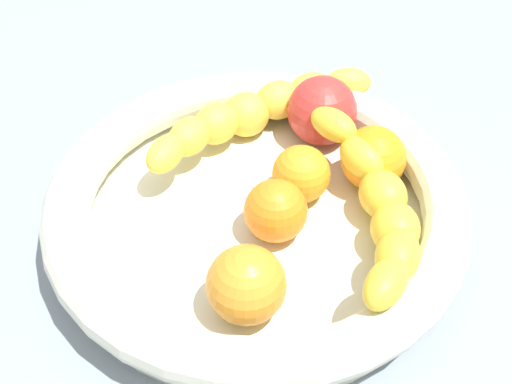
{
  "coord_description": "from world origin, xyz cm",
  "views": [
    {
      "loc": [
        -9.43,
        -39.04,
        46.37
      ],
      "look_at": [
        0.0,
        0.0,
        7.81
      ],
      "focal_mm": 46.69,
      "sensor_mm": 36.0,
      "label": 1
    }
  ],
  "objects_px": {
    "banana_draped_left": "(378,205)",
    "orange_mid_right": "(373,158)",
    "tomato_red": "(322,111)",
    "fruit_bowl": "(256,207)",
    "orange_rear": "(301,174)",
    "orange_mid_left": "(246,285)",
    "orange_front": "(276,211)",
    "banana_draped_right": "(252,113)"
  },
  "relations": [
    {
      "from": "banana_draped_left",
      "to": "orange_mid_right",
      "type": "xyz_separation_m",
      "value": [
        0.02,
        0.06,
        -0.01
      ]
    },
    {
      "from": "orange_mid_right",
      "to": "tomato_red",
      "type": "distance_m",
      "value": 0.08
    },
    {
      "from": "fruit_bowl",
      "to": "orange_rear",
      "type": "relative_size",
      "value": 6.99
    },
    {
      "from": "orange_mid_left",
      "to": "tomato_red",
      "type": "relative_size",
      "value": 0.9
    },
    {
      "from": "banana_draped_left",
      "to": "orange_front",
      "type": "distance_m",
      "value": 0.08
    },
    {
      "from": "banana_draped_left",
      "to": "orange_mid_right",
      "type": "bearing_deg",
      "value": 72.16
    },
    {
      "from": "orange_front",
      "to": "orange_rear",
      "type": "relative_size",
      "value": 1.04
    },
    {
      "from": "orange_mid_left",
      "to": "orange_rear",
      "type": "bearing_deg",
      "value": 56.07
    },
    {
      "from": "banana_draped_left",
      "to": "banana_draped_right",
      "type": "relative_size",
      "value": 0.97
    },
    {
      "from": "orange_front",
      "to": "orange_mid_right",
      "type": "relative_size",
      "value": 0.91
    },
    {
      "from": "tomato_red",
      "to": "orange_mid_right",
      "type": "bearing_deg",
      "value": -70.98
    },
    {
      "from": "orange_mid_right",
      "to": "orange_front",
      "type": "bearing_deg",
      "value": -158.01
    },
    {
      "from": "banana_draped_left",
      "to": "orange_rear",
      "type": "relative_size",
      "value": 4.54
    },
    {
      "from": "orange_rear",
      "to": "banana_draped_right",
      "type": "bearing_deg",
      "value": 104.37
    },
    {
      "from": "orange_rear",
      "to": "tomato_red",
      "type": "bearing_deg",
      "value": 60.34
    },
    {
      "from": "banana_draped_right",
      "to": "orange_mid_left",
      "type": "bearing_deg",
      "value": -104.38
    },
    {
      "from": "banana_draped_right",
      "to": "orange_mid_right",
      "type": "relative_size",
      "value": 4.14
    },
    {
      "from": "orange_mid_left",
      "to": "orange_rear",
      "type": "height_order",
      "value": "orange_mid_left"
    },
    {
      "from": "orange_front",
      "to": "orange_mid_left",
      "type": "xyz_separation_m",
      "value": [
        -0.04,
        -0.07,
        0.0
      ]
    },
    {
      "from": "orange_rear",
      "to": "orange_front",
      "type": "bearing_deg",
      "value": -130.43
    },
    {
      "from": "orange_mid_left",
      "to": "tomato_red",
      "type": "xyz_separation_m",
      "value": [
        0.12,
        0.18,
        0.0
      ]
    },
    {
      "from": "orange_mid_right",
      "to": "orange_rear",
      "type": "relative_size",
      "value": 1.14
    },
    {
      "from": "banana_draped_left",
      "to": "orange_mid_left",
      "type": "relative_size",
      "value": 3.88
    },
    {
      "from": "fruit_bowl",
      "to": "banana_draped_left",
      "type": "distance_m",
      "value": 0.1
    },
    {
      "from": "fruit_bowl",
      "to": "banana_draped_right",
      "type": "bearing_deg",
      "value": 78.63
    },
    {
      "from": "banana_draped_right",
      "to": "orange_front",
      "type": "relative_size",
      "value": 4.53
    },
    {
      "from": "fruit_bowl",
      "to": "banana_draped_left",
      "type": "xyz_separation_m",
      "value": [
        0.09,
        -0.04,
        0.02
      ]
    },
    {
      "from": "banana_draped_left",
      "to": "orange_mid_left",
      "type": "height_order",
      "value": "banana_draped_left"
    },
    {
      "from": "banana_draped_right",
      "to": "orange_rear",
      "type": "bearing_deg",
      "value": -75.63
    },
    {
      "from": "tomato_red",
      "to": "orange_rear",
      "type": "bearing_deg",
      "value": -119.66
    },
    {
      "from": "orange_mid_right",
      "to": "tomato_red",
      "type": "bearing_deg",
      "value": 109.02
    },
    {
      "from": "fruit_bowl",
      "to": "banana_draped_right",
      "type": "xyz_separation_m",
      "value": [
        0.02,
        0.11,
        0.02
      ]
    },
    {
      "from": "fruit_bowl",
      "to": "orange_mid_right",
      "type": "bearing_deg",
      "value": 9.38
    },
    {
      "from": "orange_mid_right",
      "to": "orange_rear",
      "type": "distance_m",
      "value": 0.07
    },
    {
      "from": "orange_front",
      "to": "tomato_red",
      "type": "relative_size",
      "value": 0.8
    },
    {
      "from": "orange_mid_left",
      "to": "tomato_red",
      "type": "bearing_deg",
      "value": 57.72
    },
    {
      "from": "orange_front",
      "to": "tomato_red",
      "type": "bearing_deg",
      "value": 56.27
    },
    {
      "from": "fruit_bowl",
      "to": "banana_draped_right",
      "type": "relative_size",
      "value": 1.48
    },
    {
      "from": "orange_rear",
      "to": "tomato_red",
      "type": "distance_m",
      "value": 0.09
    },
    {
      "from": "orange_rear",
      "to": "tomato_red",
      "type": "relative_size",
      "value": 0.77
    },
    {
      "from": "fruit_bowl",
      "to": "banana_draped_right",
      "type": "height_order",
      "value": "banana_draped_right"
    },
    {
      "from": "orange_rear",
      "to": "fruit_bowl",
      "type": "bearing_deg",
      "value": -158.96
    }
  ]
}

